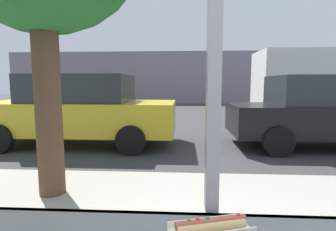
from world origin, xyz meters
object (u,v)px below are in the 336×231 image
object	(u,v)px
box_truck	(333,83)
parked_car_yellow	(80,109)
hotdog_tray_far	(211,226)
parked_car_black	(324,112)

from	to	relation	value
box_truck	parked_car_yellow	bearing A→B (deg)	-150.32
hotdog_tray_far	box_truck	size ratio (longest dim) A/B	0.05
hotdog_tray_far	parked_car_yellow	distance (m)	6.13
hotdog_tray_far	parked_car_black	distance (m)	6.39
parked_car_yellow	box_truck	world-z (taller)	box_truck
parked_car_black	hotdog_tray_far	bearing A→B (deg)	-120.06
parked_car_yellow	parked_car_black	bearing A→B (deg)	-0.00
hotdog_tray_far	box_truck	world-z (taller)	box_truck
hotdog_tray_far	parked_car_yellow	world-z (taller)	parked_car_yellow
parked_car_yellow	parked_car_black	world-z (taller)	parked_car_yellow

